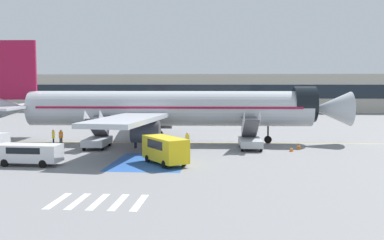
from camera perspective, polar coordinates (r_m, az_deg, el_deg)
ground_plane at (r=50.97m, az=-1.60°, el=-2.96°), size 600.00×600.00×0.00m
apron_leadline_yellow at (r=51.43m, az=-2.86°, el=-2.89°), size 75.88×3.61×0.01m
apron_stand_patch_blue at (r=39.11m, az=-5.38°, el=-5.32°), size 6.27×9.16×0.01m
apron_walkway_bar_0 at (r=27.51m, az=-16.67°, el=-9.79°), size 0.44×3.60×0.01m
apron_walkway_bar_1 at (r=27.10m, az=-14.27°, el=-9.96°), size 0.44×3.60×0.01m
apron_walkway_bar_2 at (r=26.74m, az=-11.81°, el=-10.11°), size 0.44×3.60×0.01m
apron_walkway_bar_3 at (r=26.43m, az=-9.27°, el=-10.25°), size 0.44×3.60×0.01m
apron_walkway_bar_4 at (r=26.16m, az=-6.68°, el=-10.38°), size 0.44×3.60×0.01m
airliner at (r=51.13m, az=-3.59°, el=1.46°), size 42.35×31.83×11.67m
boarding_stairs_forward at (r=46.79m, az=7.41°, el=-2.46°), size 2.41×5.31×4.00m
boarding_stairs_aft at (r=48.09m, az=-11.93°, el=-2.32°), size 2.41×5.31×4.08m
fuel_tanker at (r=75.85m, az=-4.56°, el=0.93°), size 2.73×10.66×3.59m
service_van_0 at (r=39.61m, az=-20.01°, el=-3.89°), size 5.35×2.19×1.75m
service_van_2 at (r=37.71m, az=-3.44°, el=-3.60°), size 4.52×5.27×2.28m
baggage_cart at (r=43.27m, az=-2.92°, el=-4.00°), size 2.89×2.91×0.87m
ground_crew_0 at (r=50.30m, az=-17.19°, el=-2.03°), size 0.43×0.49×1.87m
ground_crew_1 at (r=45.47m, az=-0.59°, el=-2.52°), size 0.46×0.29×1.86m
ground_crew_2 at (r=47.23m, az=-7.19°, el=-2.32°), size 0.47×0.46×1.81m
ground_crew_3 at (r=50.76m, az=-16.31°, el=-2.02°), size 0.49×0.41×1.76m
traffic_cone_0 at (r=47.80m, az=13.41°, el=-3.24°), size 0.53×0.53×0.59m
traffic_cone_1 at (r=45.89m, az=12.52°, el=-3.62°), size 0.44×0.44×0.49m
traffic_cone_2 at (r=41.40m, az=-1.41°, el=-4.38°), size 0.46×0.46×0.51m
terminal_building at (r=110.04m, az=5.05°, el=3.46°), size 118.73×12.10×8.88m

